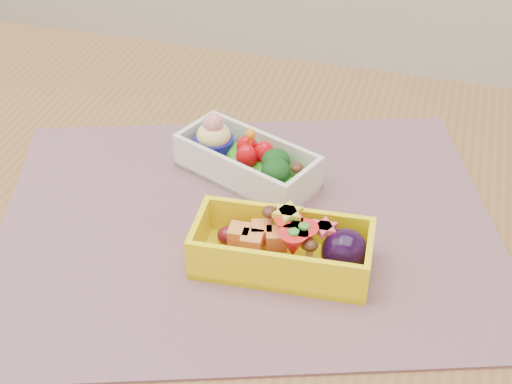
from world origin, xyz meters
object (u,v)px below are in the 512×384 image
(placemat, at_px, (248,224))
(bento_yellow, at_px, (286,247))
(table, at_px, (236,309))
(bento_white, at_px, (246,161))

(placemat, xyz_separation_m, bento_yellow, (0.05, -0.05, 0.03))
(table, distance_m, bento_yellow, 0.14)
(bento_yellow, bearing_deg, placemat, 131.39)
(bento_yellow, bearing_deg, table, 153.32)
(bento_white, xyz_separation_m, bento_yellow, (0.08, -0.13, 0.00))
(table, distance_m, bento_white, 0.16)
(bento_white, distance_m, bento_yellow, 0.15)
(table, height_order, bento_white, bento_white)
(table, distance_m, placemat, 0.10)
(placemat, distance_m, bento_yellow, 0.08)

